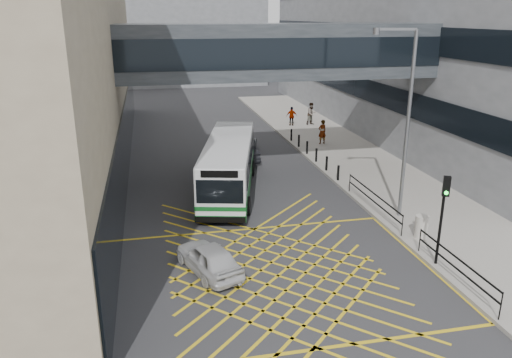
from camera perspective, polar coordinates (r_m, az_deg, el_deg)
ground at (r=19.39m, az=2.53°, el=-10.99°), size 120.00×120.00×0.00m
building_right at (r=49.31m, az=24.14°, el=17.40°), size 24.09×44.00×20.00m
building_far at (r=76.38m, az=-10.87°, el=17.63°), size 28.00×16.00×18.00m
skybridge at (r=29.35m, az=2.52°, el=14.42°), size 20.00×4.10×3.00m
pavement at (r=35.35m, az=10.58°, el=2.56°), size 6.00×54.00×0.16m
box_junction at (r=19.39m, az=2.53°, el=-10.98°), size 12.00×9.00×0.01m
bus at (r=27.74m, az=-3.10°, el=1.70°), size 4.80×10.69×2.92m
car_white at (r=19.42m, az=-5.41°, el=-8.94°), size 2.83×4.20×1.24m
car_dark at (r=33.70m, az=-2.46°, el=3.18°), size 3.23×4.81×1.40m
car_silver at (r=36.29m, az=-1.53°, el=4.18°), size 2.98×4.39×1.26m
traffic_light at (r=20.10m, az=20.61°, el=-3.10°), size 0.30×0.44×3.67m
street_lamp at (r=23.95m, az=16.59°, el=7.13°), size 1.98×0.70×8.77m
litter_bin at (r=23.07m, az=18.38°, el=-5.18°), size 0.57×0.57×1.00m
kerb_railings at (r=22.65m, az=16.68°, el=-4.84°), size 0.05×12.54×1.00m
bollards at (r=34.26m, az=6.37°, el=3.18°), size 0.14×10.14×0.90m
pedestrian_a at (r=38.02m, az=7.57°, el=5.37°), size 0.83×0.67×1.83m
pedestrian_b at (r=44.73m, az=6.36°, el=7.42°), size 1.06×0.80×1.93m
pedestrian_c at (r=44.16m, az=4.11°, el=7.16°), size 1.05×0.67×1.65m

